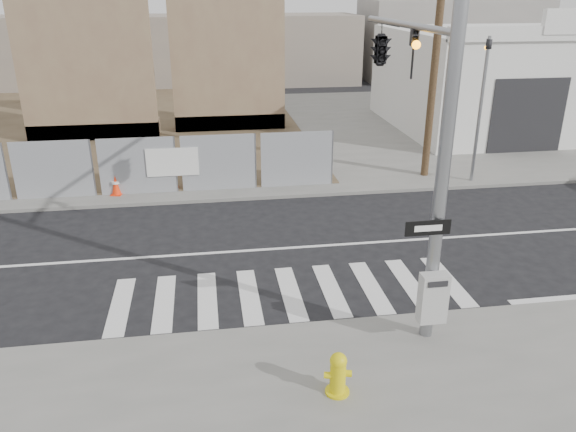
{
  "coord_description": "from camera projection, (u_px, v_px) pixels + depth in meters",
  "views": [
    {
      "loc": [
        -1.84,
        -14.21,
        6.84
      ],
      "look_at": [
        0.16,
        -1.01,
        1.4
      ],
      "focal_mm": 35.0,
      "sensor_mm": 36.0,
      "label": 1
    }
  ],
  "objects": [
    {
      "name": "concrete_wall_left",
      "position": [
        87.0,
        70.0,
        25.57
      ],
      "size": [
        6.0,
        1.3,
        8.0
      ],
      "color": "brown",
      "rests_on": "sidewalk_far"
    },
    {
      "name": "utility_pole_right",
      "position": [
        437.0,
        38.0,
        19.82
      ],
      "size": [
        1.6,
        0.28,
        10.0
      ],
      "color": "brown",
      "rests_on": "sidewalk_far"
    },
    {
      "name": "concrete_wall_right",
      "position": [
        228.0,
        64.0,
        27.39
      ],
      "size": [
        5.5,
        1.3,
        8.0
      ],
      "color": "brown",
      "rests_on": "sidewalk_far"
    },
    {
      "name": "auto_shop",
      "position": [
        514.0,
        79.0,
        28.71
      ],
      "size": [
        12.0,
        10.2,
        5.95
      ],
      "color": "silver",
      "rests_on": "sidewalk_far"
    },
    {
      "name": "traffic_cone_d",
      "position": [
        174.0,
        179.0,
        20.13
      ],
      "size": [
        0.46,
        0.46,
        0.72
      ],
      "rotation": [
        0.0,
        0.0,
        -0.3
      ],
      "color": "#D73F0B",
      "rests_on": "sidewalk_far"
    },
    {
      "name": "traffic_cone_c",
      "position": [
        116.0,
        185.0,
        19.53
      ],
      "size": [
        0.42,
        0.42,
        0.7
      ],
      "rotation": [
        0.0,
        0.0,
        -0.21
      ],
      "color": "#FF330D",
      "rests_on": "sidewalk_far"
    },
    {
      "name": "signal_pole",
      "position": [
        398.0,
        87.0,
        12.52
      ],
      "size": [
        0.96,
        5.87,
        7.0
      ],
      "color": "gray",
      "rests_on": "sidewalk_near"
    },
    {
      "name": "sidewalk_far",
      "position": [
        241.0,
        131.0,
        28.64
      ],
      "size": [
        50.0,
        20.0,
        0.12
      ],
      "primitive_type": "cube",
      "color": "slate",
      "rests_on": "ground"
    },
    {
      "name": "fire_hydrant",
      "position": [
        338.0,
        374.0,
        9.89
      ],
      "size": [
        0.53,
        0.53,
        0.83
      ],
      "rotation": [
        0.0,
        0.0,
        -0.25
      ],
      "color": "#D9C80C",
      "rests_on": "sidewalk_near"
    },
    {
      "name": "far_signal_pole",
      "position": [
        483.0,
        90.0,
        19.86
      ],
      "size": [
        0.16,
        0.2,
        5.6
      ],
      "color": "gray",
      "rests_on": "sidewalk_far"
    },
    {
      "name": "ground",
      "position": [
        277.0,
        249.0,
        15.85
      ],
      "size": [
        100.0,
        100.0,
        0.0
      ],
      "primitive_type": "plane",
      "color": "black",
      "rests_on": "ground"
    }
  ]
}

